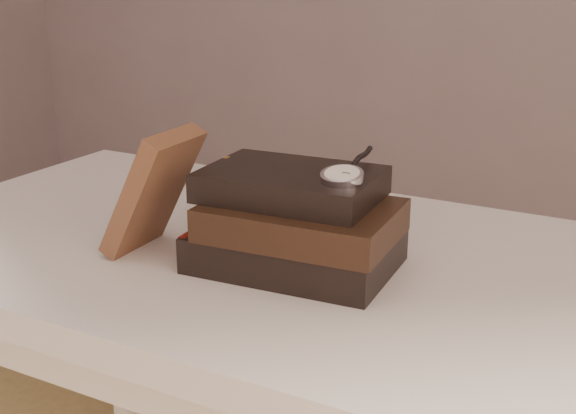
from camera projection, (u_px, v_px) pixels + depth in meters
The scene contains 5 objects.
table at pixel (241, 303), 1.06m from camera, with size 1.00×0.60×0.75m.
book_stack at pixel (296, 224), 0.92m from camera, with size 0.25×0.18×0.12m.
journal at pixel (153, 191), 0.96m from camera, with size 0.03×0.11×0.17m, color #482A1B.
pocket_watch at pixel (344, 174), 0.87m from camera, with size 0.05×0.15×0.02m.
eyeglasses at pixel (263, 188), 1.02m from camera, with size 0.11×0.12×0.05m.
Camera 1 is at (0.51, -0.46, 1.12)m, focal length 47.77 mm.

